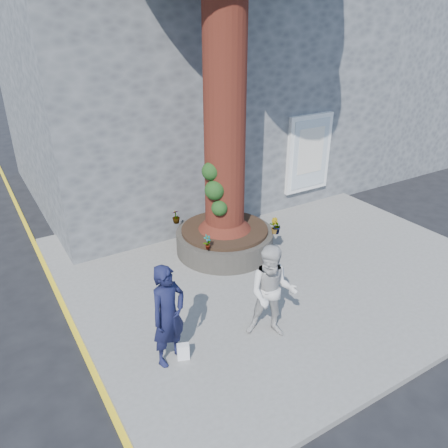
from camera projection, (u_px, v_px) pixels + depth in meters
ground at (243, 307)px, 8.69m from camera, size 120.00×120.00×0.00m
pavement at (273, 263)px, 10.13m from camera, size 9.00×8.00×0.12m
yellow_line at (75, 332)px, 8.02m from camera, size 0.10×30.00×0.01m
stone_shop at (185, 87)px, 14.02m from camera, size 10.30×8.30×6.30m
neighbour_shop at (360, 76)px, 17.85m from camera, size 6.00×8.00×6.00m
planter at (225, 239)px, 10.42m from camera, size 2.30×2.30×0.60m
man at (168, 315)px, 6.84m from camera, size 0.74×0.60×1.77m
woman at (272, 292)px, 7.43m from camera, size 1.08×1.04×1.75m
shopping_bag at (183, 352)px, 7.18m from camera, size 0.23×0.18×0.28m
plant_a at (208, 242)px, 9.28m from camera, size 0.20×0.16×0.34m
plant_b at (276, 226)px, 9.95m from camera, size 0.29×0.29×0.38m
plant_c at (176, 216)px, 10.47m from camera, size 0.20×0.20×0.34m
plant_d at (276, 227)px, 9.97m from camera, size 0.30×0.32×0.31m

